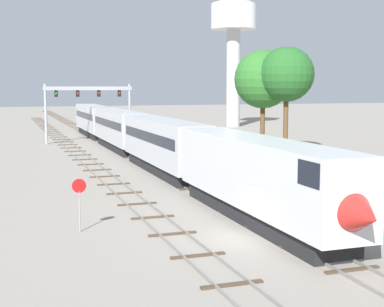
% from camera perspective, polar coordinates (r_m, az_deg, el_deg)
% --- Properties ---
extents(ground_plane, '(400.00, 400.00, 0.00)m').
position_cam_1_polar(ground_plane, '(29.17, 5.84, -8.60)').
color(ground_plane, gray).
extents(track_main, '(2.60, 200.00, 0.16)m').
position_cam_1_polar(track_main, '(86.97, -9.65, 1.65)').
color(track_main, slate).
rests_on(track_main, ground).
extents(track_near, '(2.60, 160.00, 0.16)m').
position_cam_1_polar(track_near, '(66.49, -11.55, 0.05)').
color(track_near, slate).
rests_on(track_near, ground).
extents(passenger_train, '(3.04, 79.42, 4.80)m').
position_cam_1_polar(passenger_train, '(60.58, -5.61, 1.92)').
color(passenger_train, silver).
rests_on(passenger_train, ground).
extents(signal_gantry, '(12.10, 0.49, 8.09)m').
position_cam_1_polar(signal_gantry, '(78.69, -10.45, 5.37)').
color(signal_gantry, '#999BA0').
rests_on(signal_gantry, ground).
extents(water_tower, '(8.74, 8.74, 24.55)m').
position_cam_1_polar(water_tower, '(109.60, 4.24, 12.62)').
color(water_tower, beige).
rests_on(water_tower, ground).
extents(stop_sign, '(0.76, 0.08, 2.88)m').
position_cam_1_polar(stop_sign, '(30.54, -11.35, -4.39)').
color(stop_sign, gray).
rests_on(stop_sign, ground).
extents(trackside_tree_left, '(6.82, 6.82, 12.00)m').
position_cam_1_polar(trackside_tree_left, '(66.70, 7.23, 7.46)').
color(trackside_tree_left, brown).
rests_on(trackside_tree_left, ground).
extents(trackside_tree_mid, '(6.20, 6.20, 12.21)m').
position_cam_1_polar(trackside_tree_mid, '(64.64, 9.57, 7.89)').
color(trackside_tree_mid, brown).
rests_on(trackside_tree_mid, ground).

